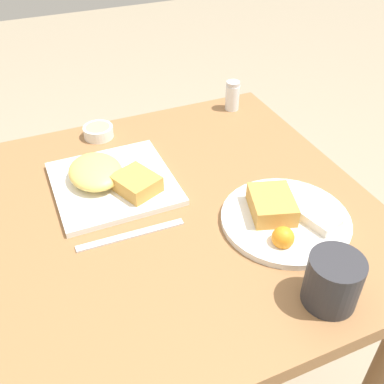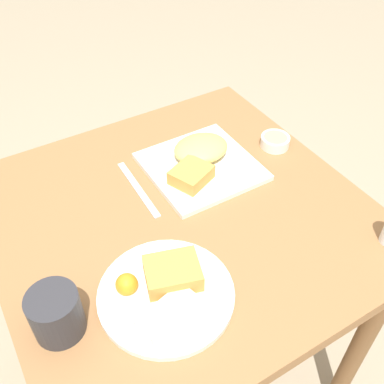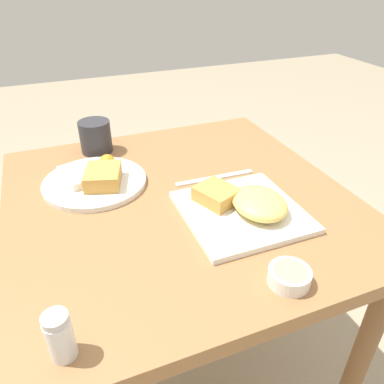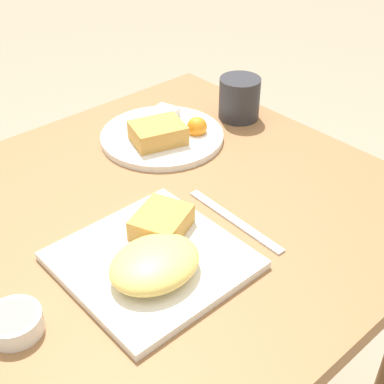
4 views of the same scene
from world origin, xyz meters
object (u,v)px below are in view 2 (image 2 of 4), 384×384
object	(u,v)px
sauce_ramekin	(275,141)
plate_square_near	(200,161)
butter_knife	(138,189)
plate_oval_far	(166,290)
coffee_mug	(56,314)

from	to	relation	value
sauce_ramekin	plate_square_near	bearing A→B (deg)	-7.37
plate_square_near	butter_knife	xyz separation A→B (m)	(0.17, -0.00, -0.02)
plate_oval_far	butter_knife	distance (m)	0.31
plate_oval_far	sauce_ramekin	xyz separation A→B (m)	(-0.48, -0.27, 0.00)
coffee_mug	butter_knife	bearing A→B (deg)	-137.05
plate_square_near	coffee_mug	xyz separation A→B (m)	(0.46, 0.26, 0.03)
plate_oval_far	plate_square_near	bearing A→B (deg)	-131.24
butter_knife	sauce_ramekin	bearing A→B (deg)	86.70
plate_oval_far	butter_knife	size ratio (longest dim) A/B	1.21
plate_square_near	butter_knife	distance (m)	0.17
plate_square_near	plate_oval_far	distance (m)	0.39
plate_square_near	butter_knife	bearing A→B (deg)	-1.64
plate_square_near	coffee_mug	bearing A→B (deg)	29.57
coffee_mug	sauce_ramekin	bearing A→B (deg)	-161.20
plate_square_near	sauce_ramekin	distance (m)	0.22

